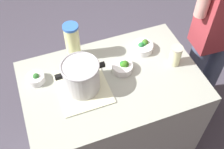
{
  "coord_description": "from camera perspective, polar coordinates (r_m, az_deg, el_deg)",
  "views": [
    {
      "loc": [
        -0.38,
        -1.01,
        2.24
      ],
      "look_at": [
        0.0,
        0.0,
        0.94
      ],
      "focal_mm": 44.92,
      "sensor_mm": 36.0,
      "label": 1
    }
  ],
  "objects": [
    {
      "name": "broccoli_bowl_back",
      "position": [
        1.75,
        2.18,
        1.56
      ],
      "size": [
        0.13,
        0.13,
        0.08
      ],
      "color": "silver",
      "rests_on": "counter_slab"
    },
    {
      "name": "cooking_pot",
      "position": [
        1.62,
        -6.32,
        -0.29
      ],
      "size": [
        0.29,
        0.22,
        0.19
      ],
      "color": "#B7B7BC",
      "rests_on": "dish_cloth"
    },
    {
      "name": "dish_cloth",
      "position": [
        1.7,
        -6.03,
        -2.47
      ],
      "size": [
        0.3,
        0.36,
        0.01
      ],
      "primitive_type": "cube",
      "color": "beige",
      "rests_on": "counter_slab"
    },
    {
      "name": "counter_slab",
      "position": [
        2.09,
        0.0,
        -8.65
      ],
      "size": [
        1.1,
        0.71,
        0.89
      ],
      "primitive_type": "cube",
      "color": "#959B91",
      "rests_on": "ground_plane"
    },
    {
      "name": "mason_jar",
      "position": [
        1.81,
        12.76,
        3.8
      ],
      "size": [
        0.08,
        0.08,
        0.14
      ],
      "color": "#EBECB2",
      "rests_on": "counter_slab"
    },
    {
      "name": "broccoli_bowl_front",
      "position": [
        1.89,
        6.24,
        5.62
      ],
      "size": [
        0.14,
        0.14,
        0.07
      ],
      "color": "silver",
      "rests_on": "counter_slab"
    },
    {
      "name": "broccoli_bowl_center",
      "position": [
        1.76,
        -15.25,
        -0.75
      ],
      "size": [
        0.11,
        0.11,
        0.07
      ],
      "color": "silver",
      "rests_on": "counter_slab"
    },
    {
      "name": "ground_plane",
      "position": [
        2.48,
        0.0,
        -13.92
      ],
      "size": [
        8.0,
        8.0,
        0.0
      ],
      "primitive_type": "plane",
      "color": "#464250"
    },
    {
      "name": "lemonade_pitcher",
      "position": [
        1.78,
        -8.04,
        6.6
      ],
      "size": [
        0.1,
        0.1,
        0.26
      ],
      "color": "beige",
      "rests_on": "counter_slab"
    },
    {
      "name": "person_cook",
      "position": [
        2.15,
        20.69,
        7.81
      ],
      "size": [
        0.5,
        0.22,
        1.62
      ],
      "color": "#495672",
      "rests_on": "ground_plane"
    }
  ]
}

